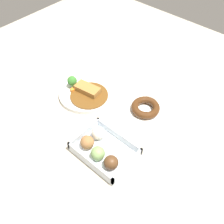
{
  "coord_description": "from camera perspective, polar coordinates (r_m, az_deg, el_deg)",
  "views": [
    {
      "loc": [
        0.53,
        -0.53,
        0.75
      ],
      "look_at": [
        0.1,
        -0.04,
        0.03
      ],
      "focal_mm": 40.95,
      "sensor_mm": 36.0,
      "label": 1
    }
  ],
  "objects": [
    {
      "name": "ground_plane",
      "position": [
        1.06,
        -2.64,
        3.08
      ],
      "size": [
        1.6,
        1.6,
        0.0
      ],
      "primitive_type": "plane",
      "color": "#B2A893"
    },
    {
      "name": "curry_plate",
      "position": [
        1.07,
        -5.81,
        4.48
      ],
      "size": [
        0.23,
        0.23,
        0.07
      ],
      "color": "white",
      "rests_on": "ground_plane"
    },
    {
      "name": "donut_box",
      "position": [
        0.88,
        -2.26,
        -8.3
      ],
      "size": [
        0.21,
        0.15,
        0.06
      ],
      "color": "silver",
      "rests_on": "ground_plane"
    },
    {
      "name": "chocolate_ring_donut",
      "position": [
        1.01,
        7.47,
        0.94
      ],
      "size": [
        0.16,
        0.16,
        0.03
      ],
      "color": "white",
      "rests_on": "ground_plane"
    }
  ]
}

